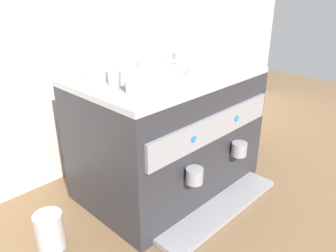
% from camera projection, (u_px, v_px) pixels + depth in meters
% --- Properties ---
extents(ground_plane, '(4.00, 4.00, 0.00)m').
position_uv_depth(ground_plane, '(168.00, 183.00, 1.37)').
color(ground_plane, brown).
extents(tiled_backsplash_wall, '(2.80, 0.03, 1.14)m').
position_uv_depth(tiled_backsplash_wall, '(104.00, 32.00, 1.38)').
color(tiled_backsplash_wall, silver).
rests_on(tiled_backsplash_wall, ground_plane).
extents(espresso_machine, '(0.67, 0.53, 0.46)m').
position_uv_depth(espresso_machine, '(169.00, 133.00, 1.28)').
color(espresso_machine, '#2D2D33').
rests_on(espresso_machine, ground_plane).
extents(ceramic_cup_0, '(0.11, 0.07, 0.07)m').
position_uv_depth(ceramic_cup_0, '(184.00, 55.00, 1.30)').
color(ceramic_cup_0, white).
rests_on(ceramic_cup_0, espresso_machine).
extents(ceramic_cup_1, '(0.10, 0.10, 0.07)m').
position_uv_depth(ceramic_cup_1, '(150.00, 60.00, 1.24)').
color(ceramic_cup_1, white).
rests_on(ceramic_cup_1, espresso_machine).
extents(ceramic_cup_2, '(0.09, 0.12, 0.08)m').
position_uv_depth(ceramic_cup_2, '(121.00, 73.00, 1.04)').
color(ceramic_cup_2, white).
rests_on(ceramic_cup_2, espresso_machine).
extents(ceramic_bowl_0, '(0.13, 0.13, 0.04)m').
position_uv_depth(ceramic_bowl_0, '(204.00, 69.00, 1.16)').
color(ceramic_bowl_0, beige).
rests_on(ceramic_bowl_0, espresso_machine).
extents(ceramic_bowl_1, '(0.09, 0.09, 0.04)m').
position_uv_depth(ceramic_bowl_1, '(182.00, 53.00, 1.40)').
color(ceramic_bowl_1, beige).
rests_on(ceramic_bowl_1, espresso_machine).
extents(ceramic_bowl_2, '(0.10, 0.10, 0.03)m').
position_uv_depth(ceramic_bowl_2, '(100.00, 74.00, 1.12)').
color(ceramic_bowl_2, beige).
rests_on(ceramic_bowl_2, espresso_machine).
extents(ceramic_bowl_3, '(0.09, 0.09, 0.04)m').
position_uv_depth(ceramic_bowl_3, '(141.00, 87.00, 0.98)').
color(ceramic_bowl_3, beige).
rests_on(ceramic_bowl_3, espresso_machine).
extents(coffee_grinder, '(0.16, 0.16, 0.38)m').
position_uv_depth(coffee_grinder, '(241.00, 105.00, 1.68)').
color(coffee_grinder, '#939399').
rests_on(coffee_grinder, ground_plane).
extents(milk_pitcher, '(0.09, 0.09, 0.12)m').
position_uv_depth(milk_pitcher, '(50.00, 231.00, 1.02)').
color(milk_pitcher, '#B7B7BC').
rests_on(milk_pitcher, ground_plane).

